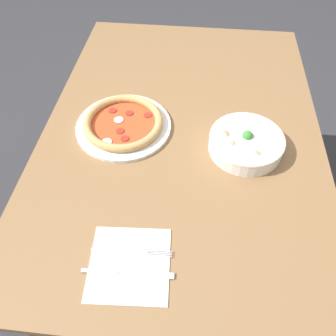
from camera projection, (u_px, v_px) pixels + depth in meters
ground_plane at (177, 236)px, 1.68m from camera, size 8.00×8.00×0.00m
dining_table at (181, 148)px, 1.16m from camera, size 1.31×0.90×0.77m
pizza at (123, 124)px, 1.06m from camera, size 0.31×0.31×0.04m
bowl at (246, 142)px, 0.99m from camera, size 0.23×0.23×0.07m
napkin at (130, 264)px, 0.78m from camera, size 0.20×0.20×0.00m
fork at (131, 252)px, 0.80m from camera, size 0.02×0.20×0.00m
knife at (123, 273)px, 0.76m from camera, size 0.02×0.22×0.01m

